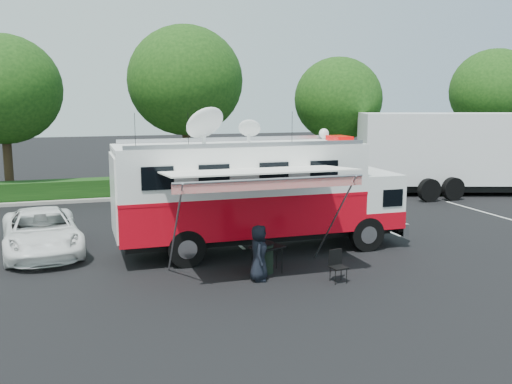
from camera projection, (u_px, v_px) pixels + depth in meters
The scene contains 11 objects.
ground_plane at pixel (260, 250), 19.15m from camera, with size 120.00×120.00×0.00m, color black.
back_border at pixel (207, 98), 30.80m from camera, with size 60.00×6.14×8.87m.
stall_lines at pixel (224, 231), 21.82m from camera, with size 24.12×5.50×0.01m.
command_truck at pixel (258, 192), 18.80m from camera, with size 9.58×2.64×4.60m.
awning at pixel (259, 174), 15.81m from camera, with size 5.23×2.70×3.16m.
white_suv at pixel (43, 253), 18.82m from camera, with size 2.35×5.10×1.42m, color white.
person at pixel (259, 280), 15.99m from camera, with size 0.77×0.50×1.58m, color black.
folding_table at pixel (267, 248), 16.60m from camera, with size 1.11×0.97×0.79m.
folding_chair at pixel (337, 263), 15.84m from camera, with size 0.49×0.52×0.90m.
trash_bin at pixel (264, 257), 16.64m from camera, with size 0.60×0.60×0.90m.
semi_trailer at pixel (491, 151), 30.17m from camera, with size 13.98×6.91×4.24m.
Camera 1 is at (-5.76, -17.65, 5.08)m, focal length 40.00 mm.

